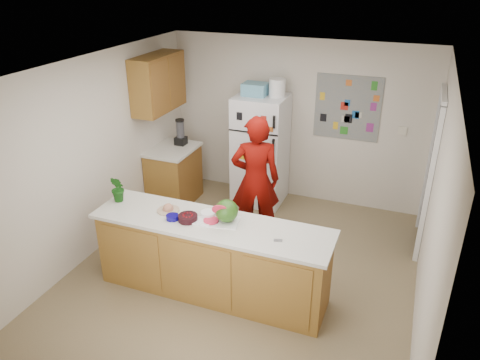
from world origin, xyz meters
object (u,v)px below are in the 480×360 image
at_px(watermelon, 227,211).
at_px(cherry_bowl, 188,218).
at_px(person, 255,180).
at_px(refrigerator, 260,150).

distance_m(watermelon, cherry_bowl, 0.44).
bearing_deg(watermelon, person, 94.51).
height_order(refrigerator, person, person).
xyz_separation_m(watermelon, cherry_bowl, (-0.40, -0.13, -0.10)).
relative_size(refrigerator, cherry_bowl, 8.00).
distance_m(refrigerator, cherry_bowl, 2.44).
relative_size(refrigerator, person, 0.97).
bearing_deg(person, cherry_bowl, 55.82).
bearing_deg(cherry_bowl, watermelon, 17.74).
distance_m(person, watermelon, 1.22).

